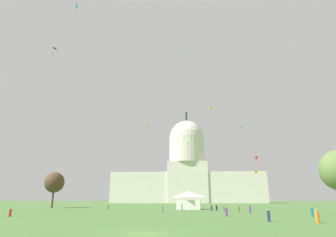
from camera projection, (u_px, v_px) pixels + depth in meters
ground_plane at (146, 234)px, 25.18m from camera, size 800.00×800.00×0.00m
capitol_building at (187, 172)px, 217.67m from camera, size 116.62×27.93×72.35m
event_tent at (189, 200)px, 83.54m from camera, size 7.78×7.00×5.25m
tree_west_far at (54, 182)px, 97.55m from camera, size 8.89×9.44×12.11m
person_olive_mid_right at (224, 208)px, 69.42m from camera, size 0.48×0.48×1.57m
person_teal_back_right at (312, 212)px, 49.02m from camera, size 0.49×0.49×1.77m
person_navy_front_center at (211, 208)px, 72.92m from camera, size 0.59×0.59×1.58m
person_olive_edge_west at (108, 207)px, 83.71m from camera, size 0.48×0.48×1.59m
person_navy_lawn_far_right at (269, 216)px, 38.74m from camera, size 0.59×0.59×1.65m
person_purple_lawn_far_left at (226, 212)px, 50.10m from camera, size 0.63×0.63×1.65m
person_olive_deep_crowd at (239, 209)px, 65.30m from camera, size 0.54×0.54×1.60m
person_purple_near_tent at (250, 210)px, 60.24m from camera, size 0.65×0.65×1.72m
person_orange_edge_east at (317, 217)px, 36.29m from camera, size 0.58×0.58×1.70m
person_black_aisle_center at (217, 208)px, 75.35m from camera, size 0.59×0.59×1.50m
person_grey_front_right at (182, 207)px, 73.82m from camera, size 0.50×0.50×1.80m
person_red_near_tree_east at (10, 213)px, 49.21m from camera, size 0.54×0.54×1.48m
person_grey_back_center at (162, 209)px, 64.25m from camera, size 0.56×0.56×1.61m
kite_violet_high at (184, 138)px, 203.01m from camera, size 0.69×0.24×2.30m
kite_black_high at (53, 50)px, 71.07m from camera, size 1.03×1.50×2.31m
kite_turquoise_mid at (198, 162)px, 170.31m from camera, size 0.77×0.87×3.49m
kite_lime_mid at (188, 140)px, 118.70m from camera, size 0.86×0.55×3.80m
kite_cyan_high at (76, 6)px, 65.72m from camera, size 0.61×0.74×3.10m
kite_magenta_mid at (245, 150)px, 123.15m from camera, size 1.03×1.28×0.25m
kite_green_high at (241, 128)px, 177.23m from camera, size 0.95×0.76×0.75m
kite_pink_low at (193, 182)px, 175.20m from camera, size 0.81×0.83×3.16m
kite_orange_low at (256, 172)px, 78.26m from camera, size 0.75×0.78×0.74m
kite_gold_high at (210, 108)px, 127.51m from camera, size 1.15×1.15×1.10m
kite_red_mid at (256, 158)px, 114.83m from camera, size 1.28×1.30×4.42m
kite_yellow_mid at (148, 127)px, 112.94m from camera, size 1.89×1.08×0.24m
kite_white_high at (195, 129)px, 156.65m from camera, size 0.41×0.63×2.39m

